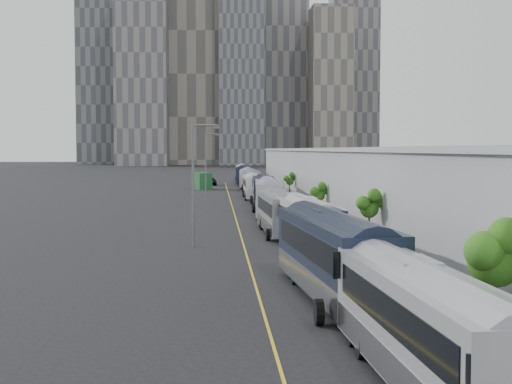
{
  "coord_description": "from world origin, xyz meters",
  "views": [
    {
      "loc": [
        -3.55,
        -12.86,
        7.04
      ],
      "look_at": [
        0.29,
        54.44,
        3.0
      ],
      "focal_mm": 50.0,
      "sensor_mm": 36.0,
      "label": 1
    }
  ],
  "objects": [
    {
      "name": "bus_1",
      "position": [
        1.97,
        20.12,
        1.73
      ],
      "size": [
        3.92,
        14.18,
        4.09
      ],
      "rotation": [
        0.0,
        0.0,
        0.08
      ],
      "color": "black",
      "rests_on": "ground"
    },
    {
      "name": "bus_5",
      "position": [
        2.43,
        74.64,
        1.63
      ],
      "size": [
        3.17,
        13.27,
        3.85
      ],
      "rotation": [
        0.0,
        0.0,
        -0.04
      ],
      "color": "black",
      "rests_on": "ground"
    },
    {
      "name": "sidewalk",
      "position": [
        9.0,
        55.0,
        0.06
      ],
      "size": [
        10.0,
        170.0,
        0.12
      ],
      "primitive_type": "cube",
      "color": "gray",
      "rests_on": "ground"
    },
    {
      "name": "bus_2",
      "position": [
        2.73,
        35.05,
        1.57
      ],
      "size": [
        3.22,
        12.86,
        3.72
      ],
      "rotation": [
        0.0,
        0.0,
        0.05
      ],
      "color": "silver",
      "rests_on": "ground"
    },
    {
      "name": "street_lamp_near",
      "position": [
        -4.97,
        38.55,
        5.12
      ],
      "size": [
        2.04,
        0.22,
        8.87
      ],
      "color": "#59595E",
      "rests_on": "ground"
    },
    {
      "name": "shipping_container",
      "position": [
        -5.89,
        113.4,
        1.47
      ],
      "size": [
        3.6,
        5.76,
        2.95
      ],
      "primitive_type": "cube",
      "rotation": [
        0.0,
        0.0,
        0.27
      ],
      "color": "#164722",
      "rests_on": "ground"
    },
    {
      "name": "bus_3",
      "position": [
        1.71,
        46.05,
        1.51
      ],
      "size": [
        2.89,
        12.36,
        3.59
      ],
      "rotation": [
        0.0,
        0.0,
        0.03
      ],
      "color": "gray",
      "rests_on": "ground"
    },
    {
      "name": "lane_line",
      "position": [
        -1.5,
        55.0,
        0.01
      ],
      "size": [
        0.12,
        160.0,
        0.02
      ],
      "primitive_type": "cube",
      "color": "gold",
      "rests_on": "ground"
    },
    {
      "name": "bus_7",
      "position": [
        2.38,
        104.56,
        1.57
      ],
      "size": [
        2.85,
        12.79,
        3.73
      ],
      "rotation": [
        0.0,
        0.0,
        -0.01
      ],
      "color": "gray",
      "rests_on": "ground"
    },
    {
      "name": "bus_0",
      "position": [
        2.56,
        7.27,
        1.54
      ],
      "size": [
        3.08,
        12.59,
        3.65
      ],
      "rotation": [
        0.0,
        0.0,
        0.04
      ],
      "color": "#93949C",
      "rests_on": "ground"
    },
    {
      "name": "skyline",
      "position": [
        -2.9,
        324.16,
        50.85
      ],
      "size": [
        145.0,
        64.0,
        120.0
      ],
      "color": "slate",
      "rests_on": "ground"
    },
    {
      "name": "bus_8",
      "position": [
        2.25,
        118.37,
        1.52
      ],
      "size": [
        3.22,
        12.42,
        3.59
      ],
      "rotation": [
        0.0,
        0.0,
        -0.06
      ],
      "color": "#B8BAC3",
      "rests_on": "ground"
    },
    {
      "name": "tree_0",
      "position": [
        5.89,
        10.58,
        3.5
      ],
      "size": [
        1.82,
        1.82,
        4.44
      ],
      "color": "black",
      "rests_on": "ground"
    },
    {
      "name": "suv",
      "position": [
        -4.66,
        127.22,
        0.76
      ],
      "size": [
        2.79,
        5.56,
        1.51
      ],
      "primitive_type": "imported",
      "rotation": [
        0.0,
        0.0,
        0.05
      ],
      "color": "black",
      "rests_on": "ground"
    },
    {
      "name": "bus_9",
      "position": [
        2.29,
        131.28,
        1.64
      ],
      "size": [
        3.78,
        13.49,
        3.89
      ],
      "rotation": [
        0.0,
        0.0,
        -0.08
      ],
      "color": "#161E33",
      "rests_on": "ground"
    },
    {
      "name": "bus_6",
      "position": [
        1.82,
        89.08,
        1.49
      ],
      "size": [
        2.71,
        12.07,
        3.52
      ],
      "rotation": [
        0.0,
        0.0,
        -0.01
      ],
      "color": "white",
      "rests_on": "ground"
    },
    {
      "name": "tree_2",
      "position": [
        6.23,
        53.91,
        2.79
      ],
      "size": [
        1.15,
        1.15,
        3.45
      ],
      "color": "black",
      "rests_on": "ground"
    },
    {
      "name": "bus_4",
      "position": [
        2.04,
        62.31,
        1.66
      ],
      "size": [
        3.43,
        13.56,
        3.93
      ],
      "rotation": [
        0.0,
        0.0,
        -0.05
      ],
      "color": "#A5A6AF",
      "rests_on": "ground"
    },
    {
      "name": "tree_3",
      "position": [
        6.27,
        80.86,
        2.86
      ],
      "size": [
        1.06,
        1.06,
        3.51
      ],
      "color": "black",
      "rests_on": "ground"
    },
    {
      "name": "tree_1",
      "position": [
        6.2,
        31.71,
        3.36
      ],
      "size": [
        1.21,
        1.21,
        4.07
      ],
      "color": "black",
      "rests_on": "ground"
    },
    {
      "name": "bus_10",
      "position": [
        2.42,
        147.41,
        1.55
      ],
      "size": [
        3.13,
        12.65,
        3.67
      ],
      "rotation": [
        0.0,
        0.0,
        -0.05
      ],
      "color": "white",
      "rests_on": "ground"
    },
    {
      "name": "street_lamp_far",
      "position": [
        -4.77,
        90.98,
        5.39
      ],
      "size": [
        2.04,
        0.22,
        9.38
      ],
      "color": "#59595E",
      "rests_on": "ground"
    },
    {
      "name": "depot",
      "position": [
        12.99,
        55.0,
        3.51
      ],
      "size": [
        12.45,
        160.4,
        7.2
      ],
      "color": "gray",
      "rests_on": "ground"
    }
  ]
}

